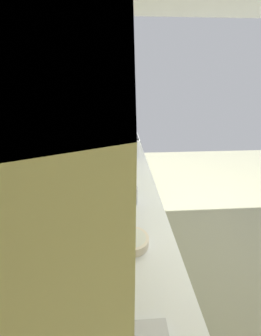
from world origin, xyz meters
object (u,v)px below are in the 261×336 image
object	(u,v)px
microwave	(117,142)
bowl	(132,241)
kettle	(128,195)
oven_range	(119,161)

from	to	relation	value
microwave	bowl	bearing A→B (deg)	-176.92
microwave	kettle	distance (m)	1.08
oven_range	bowl	distance (m)	2.37
microwave	oven_range	bearing A→B (deg)	-1.92
oven_range	kettle	bearing A→B (deg)	-178.40
microwave	bowl	distance (m)	1.50
microwave	bowl	world-z (taller)	microwave
bowl	kettle	bearing A→B (deg)	-0.00
oven_range	kettle	world-z (taller)	oven_range
microwave	kettle	size ratio (longest dim) A/B	2.81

